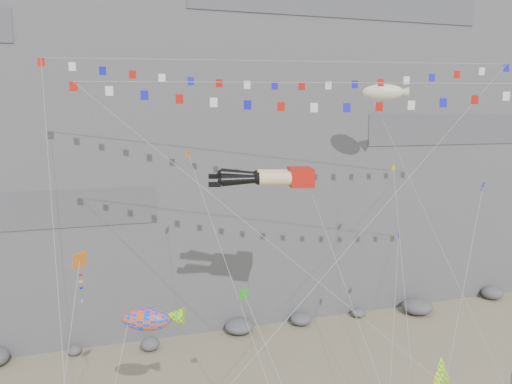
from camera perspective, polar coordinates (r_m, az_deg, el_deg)
cliff at (r=57.31m, az=-6.19°, el=14.37°), size 80.00×28.00×50.00m
talus_boulders at (r=46.53m, az=-1.93°, el=-15.11°), size 60.00×3.00×1.20m
legs_kite at (r=32.13m, az=1.87°, el=1.67°), size 7.20×16.52×21.18m
flag_banner_upper at (r=35.42m, az=3.71°, el=14.66°), size 32.03×15.17×29.90m
flag_banner_lower at (r=30.80m, az=8.61°, el=12.20°), size 29.35×8.83×24.21m
harlequin_kite at (r=26.21m, az=-19.52°, el=-7.47°), size 3.11×5.87×13.60m
fish_windsock at (r=28.81m, az=-12.46°, el=-14.07°), size 6.00×8.36×11.66m
delta_kite at (r=29.98m, az=20.50°, el=-19.37°), size 5.34×4.56×8.03m
blimp_windsock at (r=42.37m, az=14.33°, el=10.92°), size 4.41×16.88×26.25m
small_kite_a at (r=32.92m, az=-7.46°, el=3.37°), size 3.87×16.46×23.41m
small_kite_b at (r=37.03m, az=15.95°, el=-5.35°), size 8.53×12.24×17.81m
small_kite_c at (r=26.93m, az=-1.26°, el=-11.84°), size 3.82×6.83×12.26m
small_kite_d at (r=39.94m, az=15.49°, el=1.93°), size 8.08×16.24×23.12m
small_kite_e at (r=35.08m, az=24.44°, el=0.17°), size 9.28×7.64×18.56m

